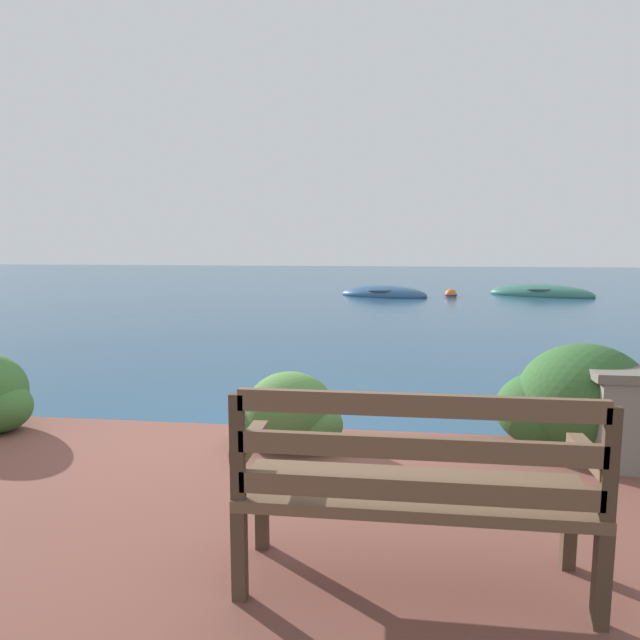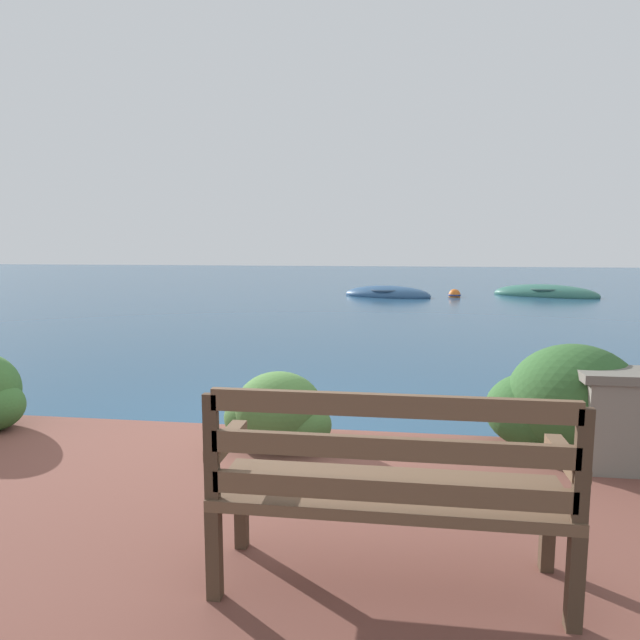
{
  "view_description": "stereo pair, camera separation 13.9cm",
  "coord_description": "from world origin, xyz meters",
  "px_view_note": "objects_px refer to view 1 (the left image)",
  "views": [
    {
      "loc": [
        0.95,
        -4.5,
        1.73
      ],
      "look_at": [
        -0.36,
        5.83,
        0.33
      ],
      "focal_mm": 32.0,
      "sensor_mm": 36.0,
      "label": 1
    },
    {
      "loc": [
        1.09,
        -4.48,
        1.73
      ],
      "look_at": [
        -0.36,
        5.83,
        0.33
      ],
      "focal_mm": 32.0,
      "sensor_mm": 36.0,
      "label": 2
    }
  ],
  "objects_px": {
    "mooring_buoy": "(451,295)",
    "rowboat_nearest": "(384,295)",
    "rowboat_mid": "(541,294)",
    "park_bench": "(414,485)"
  },
  "relations": [
    {
      "from": "rowboat_nearest",
      "to": "mooring_buoy",
      "type": "distance_m",
      "value": 2.19
    },
    {
      "from": "rowboat_mid",
      "to": "park_bench",
      "type": "bearing_deg",
      "value": -81.51
    },
    {
      "from": "rowboat_mid",
      "to": "mooring_buoy",
      "type": "bearing_deg",
      "value": -142.09
    },
    {
      "from": "park_bench",
      "to": "rowboat_mid",
      "type": "bearing_deg",
      "value": 70.82
    },
    {
      "from": "rowboat_nearest",
      "to": "mooring_buoy",
      "type": "xyz_separation_m",
      "value": [
        2.18,
        0.09,
        0.01
      ]
    },
    {
      "from": "rowboat_mid",
      "to": "mooring_buoy",
      "type": "distance_m",
      "value": 3.11
    },
    {
      "from": "rowboat_nearest",
      "to": "rowboat_mid",
      "type": "height_order",
      "value": "rowboat_mid"
    },
    {
      "from": "mooring_buoy",
      "to": "rowboat_nearest",
      "type": "bearing_deg",
      "value": -177.71
    },
    {
      "from": "rowboat_nearest",
      "to": "mooring_buoy",
      "type": "height_order",
      "value": "rowboat_nearest"
    },
    {
      "from": "rowboat_nearest",
      "to": "mooring_buoy",
      "type": "relative_size",
      "value": 7.38
    }
  ]
}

